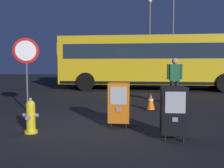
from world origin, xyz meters
The scene contains 11 objects.
ground_plane centered at (0.00, 0.00, 0.00)m, with size 60.00×60.00×0.00m, color black.
fire_hydrant centered at (-1.24, -0.70, 0.35)m, with size 0.33×0.32×0.75m.
newspaper_box_primary centered at (0.58, -0.01, 0.57)m, with size 0.48×0.42×1.02m.
newspaper_box_secondary centered at (1.68, -0.88, 0.57)m, with size 0.48×0.42×1.02m.
stop_sign centered at (-2.31, 1.55, 1.60)m, with size 0.71×0.31×2.23m.
pedestrian centered at (2.35, 3.50, 0.95)m, with size 0.55×0.22×1.67m.
traffic_cone centered at (1.43, 2.21, 0.26)m, with size 0.36×0.36×0.53m.
bus_near centered at (1.91, 8.98, 1.71)m, with size 10.54×2.93×3.00m.
bus_far centered at (0.55, 13.10, 1.71)m, with size 10.59×3.09×3.00m.
street_light_near_left centered at (3.81, 14.65, 3.98)m, with size 0.32×0.32×6.85m.
street_light_near_right centered at (2.02, 14.99, 3.89)m, with size 0.32×0.32×6.67m.
Camera 1 is at (0.97, -5.72, 1.44)m, focal length 40.37 mm.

